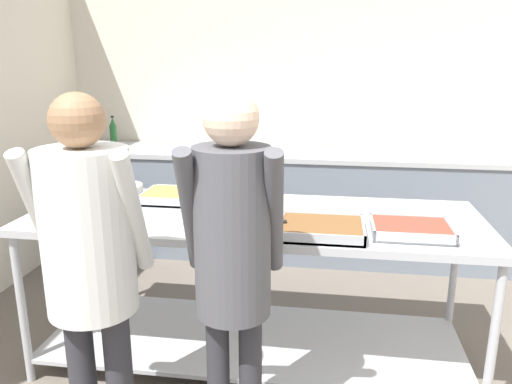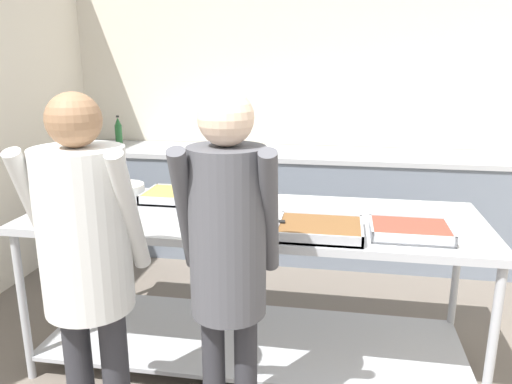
% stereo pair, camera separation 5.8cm
% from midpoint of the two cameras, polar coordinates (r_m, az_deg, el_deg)
% --- Properties ---
extents(wall_rear, '(4.41, 0.06, 2.65)m').
position_cam_midpoint_polar(wall_rear, '(4.61, 4.90, 10.23)').
color(wall_rear, beige).
rests_on(wall_rear, ground_plane).
extents(back_counter, '(4.25, 0.65, 0.93)m').
position_cam_midpoint_polar(back_counter, '(4.40, 4.32, -1.36)').
color(back_counter, slate).
rests_on(back_counter, ground_plane).
extents(serving_counter, '(2.45, 0.88, 0.89)m').
position_cam_midpoint_polar(serving_counter, '(2.82, -0.90, -8.15)').
color(serving_counter, '#ADAFB5').
rests_on(serving_counter, ground_plane).
extents(plate_stack, '(0.27, 0.27, 0.07)m').
position_cam_midpoint_polar(plate_stack, '(3.18, -15.59, 0.14)').
color(plate_stack, white).
rests_on(plate_stack, serving_counter).
extents(serving_tray_roast, '(0.37, 0.31, 0.05)m').
position_cam_midpoint_polar(serving_tray_roast, '(3.02, -9.72, -0.50)').
color(serving_tray_roast, '#ADAFB5').
rests_on(serving_tray_roast, serving_counter).
extents(sauce_pan, '(0.42, 0.28, 0.07)m').
position_cam_midpoint_polar(sauce_pan, '(2.47, -3.56, -3.55)').
color(sauce_pan, '#ADAFB5').
rests_on(sauce_pan, serving_counter).
extents(serving_tray_greens, '(0.41, 0.33, 0.05)m').
position_cam_midpoint_polar(serving_tray_greens, '(2.44, 6.82, -4.20)').
color(serving_tray_greens, '#ADAFB5').
rests_on(serving_tray_greens, serving_counter).
extents(serving_tray_vegetables, '(0.38, 0.29, 0.05)m').
position_cam_midpoint_polar(serving_tray_vegetables, '(2.51, 16.65, -4.14)').
color(serving_tray_vegetables, '#ADAFB5').
rests_on(serving_tray_vegetables, serving_counter).
extents(guest_serving_left, '(0.42, 0.34, 1.61)m').
position_cam_midpoint_polar(guest_serving_left, '(1.95, -3.55, -6.17)').
color(guest_serving_left, '#2D2D33').
rests_on(guest_serving_left, ground_plane).
extents(guest_serving_right, '(0.47, 0.36, 1.60)m').
position_cam_midpoint_polar(guest_serving_right, '(2.11, -19.29, -6.19)').
color(guest_serving_right, '#2D2D33').
rests_on(guest_serving_right, ground_plane).
extents(water_bottle, '(0.06, 0.06, 0.27)m').
position_cam_midpoint_polar(water_bottle, '(4.77, -16.33, 6.60)').
color(water_bottle, '#23602D').
rests_on(water_bottle, back_counter).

